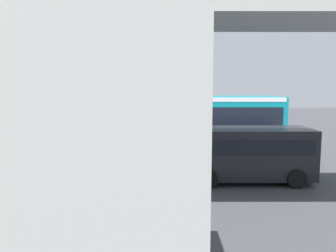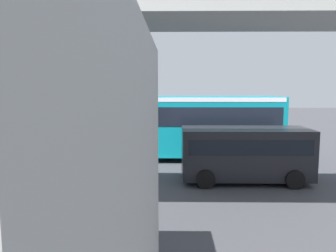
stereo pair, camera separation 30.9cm
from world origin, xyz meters
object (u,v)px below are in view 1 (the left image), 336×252
parked_van (247,151)px  traffic_sign (244,114)px  city_bus (164,122)px  pedestrian (60,135)px

parked_van → traffic_sign: size_ratio=1.71×
city_bus → traffic_sign: 6.87m
city_bus → parked_van: (-3.21, 3.98, -0.70)m
pedestrian → traffic_sign: size_ratio=0.64×
city_bus → pedestrian: bearing=-20.2°
city_bus → traffic_sign: size_ratio=4.12×
city_bus → pedestrian: city_bus is taller
pedestrian → traffic_sign: (-11.04, -2.42, 1.00)m
city_bus → pedestrian: (5.96, -2.19, -1.00)m
city_bus → pedestrian: 6.43m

